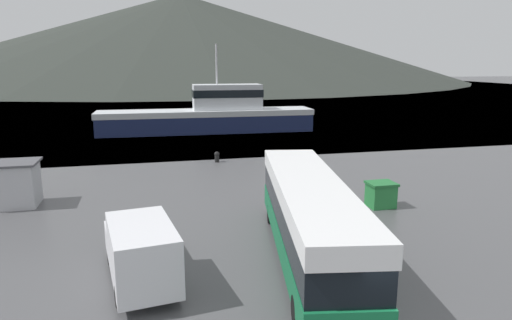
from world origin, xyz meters
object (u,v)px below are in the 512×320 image
(delivery_van, at_px, (140,250))
(storage_bin, at_px, (381,194))
(tour_bus, at_px, (309,216))
(fishing_boat, at_px, (211,114))
(dock_kiosk, at_px, (7,184))

(delivery_van, distance_m, storage_bin, 13.95)
(storage_bin, bearing_deg, tour_bus, -137.98)
(fishing_boat, xyz_separation_m, dock_kiosk, (-14.51, -24.27, -0.72))
(storage_bin, bearing_deg, fishing_boat, 100.19)
(delivery_van, distance_m, fishing_boat, 35.82)
(storage_bin, bearing_deg, dock_kiosk, 166.24)
(delivery_van, xyz_separation_m, dock_kiosk, (-7.13, 10.78, 0.00))
(tour_bus, xyz_separation_m, delivery_van, (-6.44, -0.38, -0.60))
(dock_kiosk, bearing_deg, delivery_van, -56.52)
(fishing_boat, relative_size, dock_kiosk, 7.16)
(tour_bus, distance_m, dock_kiosk, 17.10)
(fishing_boat, distance_m, storage_bin, 29.60)
(storage_bin, bearing_deg, delivery_van, -154.76)
(storage_bin, relative_size, dock_kiosk, 0.44)
(delivery_van, distance_m, dock_kiosk, 12.92)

